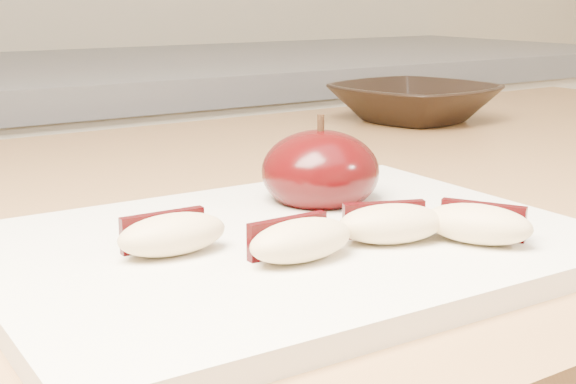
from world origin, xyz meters
TOP-DOWN VIEW (x-y plane):
  - cutting_board at (0.01, 0.35)m, footprint 0.33×0.24m
  - apple_half at (0.07, 0.41)m, footprint 0.10×0.10m
  - apple_wedge_a at (-0.06, 0.36)m, footprint 0.06×0.03m
  - apple_wedge_b at (-0.01, 0.32)m, footprint 0.06×0.03m
  - apple_wedge_c at (0.05, 0.31)m, footprint 0.06×0.05m
  - apple_wedge_d at (0.09, 0.29)m, footprint 0.05×0.06m
  - bowl at (0.40, 0.68)m, footprint 0.20×0.20m

SIDE VIEW (x-z plane):
  - cutting_board at x=0.01m, z-range 0.90..0.91m
  - bowl at x=0.40m, z-range 0.90..0.94m
  - apple_wedge_a at x=-0.06m, z-range 0.91..0.93m
  - apple_wedge_b at x=-0.01m, z-range 0.91..0.93m
  - apple_wedge_c at x=0.05m, z-range 0.91..0.93m
  - apple_wedge_d at x=0.09m, z-range 0.91..0.93m
  - apple_half at x=0.07m, z-range 0.90..0.96m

